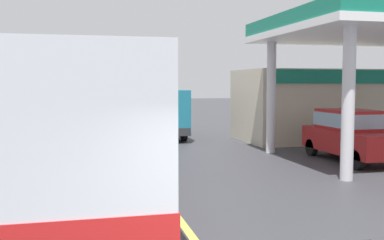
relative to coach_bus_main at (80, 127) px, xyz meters
The scene contains 7 objects.
ground 13.04m from the coach_bus_main, 81.40° to the left, with size 120.00×120.00×0.00m, color #38383D.
lane_divider_stripe 8.20m from the coach_bus_main, 76.05° to the left, with size 0.16×50.00×0.01m, color #D8CC4C.
coach_bus_main is the anchor object (origin of this frame).
gas_station_roadside 13.20m from the coach_bus_main, 33.01° to the left, with size 9.10×11.95×5.10m.
car_at_pump 9.88m from the coach_bus_main, 18.91° to the left, with size 1.70×4.20×1.82m.
minibus_opposing_lane 12.84m from the coach_bus_main, 72.07° to the left, with size 2.04×6.13×2.44m.
pedestrian_by_shop 11.54m from the coach_bus_main, 28.80° to the left, with size 0.55×0.22×1.66m.
Camera 1 is at (-1.90, -4.05, 2.74)m, focal length 43.17 mm.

